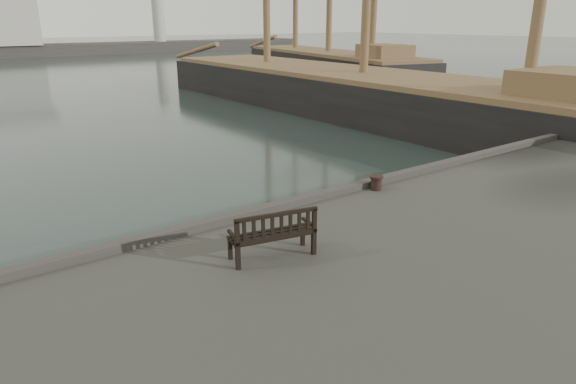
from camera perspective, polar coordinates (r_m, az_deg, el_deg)
name	(u,v)px	position (r m, az deg, el deg)	size (l,w,h in m)	color
ground	(236,277)	(12.92, -5.80, -9.35)	(400.00, 400.00, 0.00)	black
bench	(273,243)	(10.13, -1.71, -5.64)	(1.79, 0.93, 0.98)	black
bollard_right	(376,183)	(14.37, 9.77, 1.01)	(0.38, 0.38, 0.40)	black
tall_ship_main	(362,102)	(35.48, 8.23, 9.85)	(8.81, 41.20, 30.81)	black
tall_ship_far	(328,71)	(57.34, 4.44, 13.30)	(12.95, 30.88, 25.88)	black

